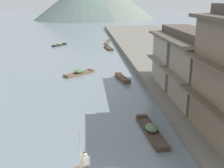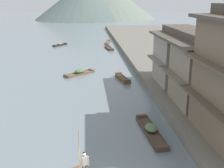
% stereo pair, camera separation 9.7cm
% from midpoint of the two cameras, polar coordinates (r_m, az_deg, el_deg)
% --- Properties ---
extents(riverbank_right, '(18.00, 110.00, 0.84)m').
position_cam_midpoint_polar(riverbank_right, '(45.96, 14.64, 4.73)').
color(riverbank_right, '#6B665B').
rests_on(riverbank_right, ground).
extents(boatman_person, '(0.51, 0.39, 3.04)m').
position_cam_midpoint_polar(boatman_person, '(15.48, -5.75, -15.67)').
color(boatman_person, black).
rests_on(boatman_person, boat_foreground_poled).
extents(boat_moored_nearest, '(4.21, 3.80, 0.76)m').
position_cam_midpoint_polar(boat_moored_nearest, '(37.87, -6.81, 2.33)').
color(boat_moored_nearest, brown).
rests_on(boat_moored_nearest, ground).
extents(boat_moored_second, '(1.60, 3.87, 0.55)m').
position_cam_midpoint_polar(boat_moored_second, '(35.09, 2.09, 1.11)').
color(boat_moored_second, brown).
rests_on(boat_moored_second, ground).
extents(boat_moored_third, '(1.45, 5.64, 0.72)m').
position_cam_midpoint_polar(boat_moored_third, '(21.73, 7.92, -9.43)').
color(boat_moored_third, '#423328').
rests_on(boat_moored_third, ground).
extents(boat_moored_far, '(1.60, 4.55, 0.47)m').
position_cam_midpoint_polar(boat_moored_far, '(56.77, -0.74, 7.32)').
color(boat_moored_far, '#423328').
rests_on(boat_moored_far, ground).
extents(boat_midriver_drifting, '(1.87, 5.80, 0.35)m').
position_cam_midpoint_polar(boat_midriver_drifting, '(64.97, -1.08, 8.54)').
color(boat_midriver_drifting, brown).
rests_on(boat_midriver_drifting, ground).
extents(boat_midriver_upstream, '(3.05, 3.57, 0.61)m').
position_cam_midpoint_polar(boat_midriver_upstream, '(62.01, -10.77, 7.91)').
color(boat_midriver_upstream, '#232326').
rests_on(boat_midriver_upstream, ground).
extents(house_waterfront_second, '(6.16, 6.18, 6.14)m').
position_cam_midpoint_polar(house_waterfront_second, '(25.61, 18.55, 2.59)').
color(house_waterfront_second, gray).
rests_on(house_waterfront_second, riverbank_right).
extents(house_waterfront_tall, '(6.41, 6.50, 6.14)m').
position_cam_midpoint_polar(house_waterfront_tall, '(31.49, 14.14, 5.57)').
color(house_waterfront_tall, gray).
rests_on(house_waterfront_tall, riverbank_right).
extents(hill_far_west, '(46.23, 46.23, 16.94)m').
position_cam_midpoint_polar(hill_far_west, '(139.37, -6.17, 16.53)').
color(hill_far_west, '#4C5B56').
rests_on(hill_far_west, ground).
extents(hill_far_centre, '(48.25, 48.25, 17.29)m').
position_cam_midpoint_polar(hill_far_centre, '(145.81, -1.15, 16.72)').
color(hill_far_centre, slate).
rests_on(hill_far_centre, ground).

